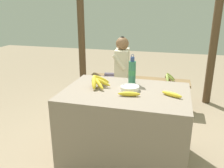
# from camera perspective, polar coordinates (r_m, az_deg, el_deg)

# --- Properties ---
(ground_plane) EXTENTS (12.00, 12.00, 0.00)m
(ground_plane) POSITION_cam_1_polar(r_m,az_deg,el_deg) (2.60, 3.03, -17.30)
(ground_plane) COLOR gray
(market_counter) EXTENTS (1.18, 0.82, 0.75)m
(market_counter) POSITION_cam_1_polar(r_m,az_deg,el_deg) (2.40, 3.18, -10.06)
(market_counter) COLOR gray
(market_counter) RESTS_ON ground_plane
(banana_bunch_ripe) EXTENTS (0.20, 0.30, 0.13)m
(banana_bunch_ripe) POSITION_cam_1_polar(r_m,az_deg,el_deg) (2.34, -3.35, 0.82)
(banana_bunch_ripe) COLOR #4C381E
(banana_bunch_ripe) RESTS_ON market_counter
(serving_bowl) EXTENTS (0.18, 0.18, 0.04)m
(serving_bowl) POSITION_cam_1_polar(r_m,az_deg,el_deg) (2.26, 4.33, -0.93)
(serving_bowl) COLOR white
(serving_bowl) RESTS_ON market_counter
(water_bottle) EXTENTS (0.08, 0.08, 0.31)m
(water_bottle) POSITION_cam_1_polar(r_m,az_deg,el_deg) (2.43, 4.86, 2.91)
(water_bottle) COLOR #337556
(water_bottle) RESTS_ON market_counter
(loose_banana_front) EXTENTS (0.20, 0.07, 0.04)m
(loose_banana_front) POSITION_cam_1_polar(r_m,az_deg,el_deg) (2.11, 4.12, -2.40)
(loose_banana_front) COLOR yellow
(loose_banana_front) RESTS_ON market_counter
(loose_banana_side) EXTENTS (0.19, 0.13, 0.04)m
(loose_banana_side) POSITION_cam_1_polar(r_m,az_deg,el_deg) (2.17, 14.20, -2.42)
(loose_banana_side) COLOR yellow
(loose_banana_side) RESTS_ON market_counter
(wooden_bench) EXTENTS (1.55, 0.32, 0.44)m
(wooden_bench) POSITION_cam_1_polar(r_m,az_deg,el_deg) (3.69, 6.22, 0.18)
(wooden_bench) COLOR brown
(wooden_bench) RESTS_ON ground_plane
(seated_vendor) EXTENTS (0.43, 0.41, 1.08)m
(seated_vendor) POSITION_cam_1_polar(r_m,az_deg,el_deg) (3.63, 1.66, 4.33)
(seated_vendor) COLOR #564C60
(seated_vendor) RESTS_ON ground_plane
(banana_bunch_green) EXTENTS (0.16, 0.31, 0.14)m
(banana_bunch_green) POSITION_cam_1_polar(r_m,az_deg,el_deg) (3.61, 13.42, 1.66)
(banana_bunch_green) COLOR #4C381E
(banana_bunch_green) RESTS_ON wooden_bench
(support_post_near) EXTENTS (0.12, 0.12, 2.74)m
(support_post_near) POSITION_cam_1_polar(r_m,az_deg,el_deg) (4.20, -7.57, 16.34)
(support_post_near) COLOR #4C3823
(support_post_near) RESTS_ON ground_plane
(support_post_far) EXTENTS (0.12, 0.12, 2.74)m
(support_post_far) POSITION_cam_1_polar(r_m,az_deg,el_deg) (3.92, 24.06, 14.83)
(support_post_far) COLOR #4C3823
(support_post_far) RESTS_ON ground_plane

